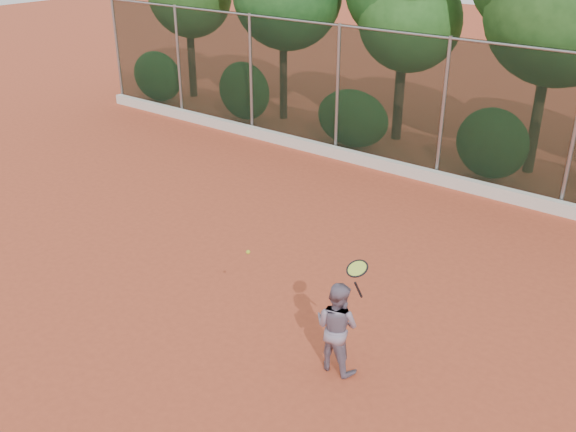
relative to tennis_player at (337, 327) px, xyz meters
The scene contains 6 objects.
ground 2.28m from the tennis_player, 164.83° to the left, with size 80.00×80.00×0.00m, color #B8492B.
concrete_curb 7.70m from the tennis_player, 105.79° to the left, with size 24.00×0.20×0.30m, color silver.
tennis_player is the anchor object (origin of this frame).
chainlink_fence 7.93m from the tennis_player, 105.43° to the left, with size 24.09×0.09×3.50m.
tennis_racket 1.20m from the tennis_player, 23.83° to the right, with size 0.36×0.34×0.57m.
tennis_ball_in_flight 1.64m from the tennis_player, 160.63° to the right, with size 0.06×0.06×0.06m.
Camera 1 is at (6.15, -6.94, 5.99)m, focal length 40.00 mm.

